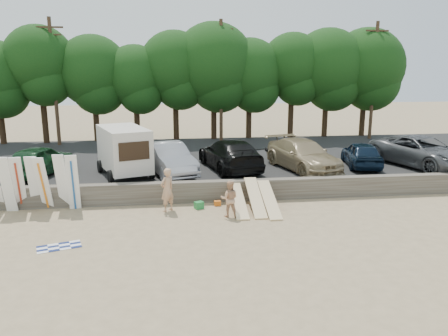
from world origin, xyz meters
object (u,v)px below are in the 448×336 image
Objects in this scene: car_6 at (421,152)px; car_2 at (169,159)px; car_4 at (303,155)px; box_trailer at (124,149)px; car_1 at (39,160)px; beachgoer_a at (167,190)px; car_5 at (361,154)px; car_3 at (230,154)px; cooler at (199,205)px; beachgoer_b at (229,199)px.

car_2 is at bearing 162.08° from car_6.
car_4 is (7.40, 0.04, 0.00)m from car_2.
car_1 is at bearing 151.62° from box_trailer.
car_6 is 15.09m from beachgoer_a.
car_2 reaches higher than car_1.
car_4 reaches higher than car_5.
box_trailer is 0.78× the size of car_4.
car_2 is at bearing -167.29° from car_1.
car_3 is 5.96m from beachgoer_a.
car_6 reaches higher than cooler.
car_2 is (6.79, -0.57, 0.03)m from car_1.
beachgoer_b is 1.85m from cooler.
beachgoer_b is at bearing -173.79° from car_6.
car_3 is at bearing -12.67° from box_trailer.
car_3 is 0.94× the size of car_6.
box_trailer is at bearing 162.50° from car_6.
car_1 is (-4.49, 0.69, -0.63)m from box_trailer.
car_2 is 14.39m from car_6.
car_2 is at bearing 13.38° from car_5.
car_4 is (14.19, -0.53, 0.03)m from car_1.
cooler is at bearing 54.51° from car_3.
car_1 is 1.09× the size of car_5.
car_5 is (10.95, 0.33, -0.09)m from car_2.
car_5 is 10.14m from beachgoer_b.
car_2 is at bearing 84.04° from cooler.
beachgoer_b is 4.17× the size of cooler.
car_3 is 7.58m from car_5.
cooler is (1.41, 0.17, -0.82)m from beachgoer_a.
car_6 is 13.75m from cooler.
car_5 is (7.57, -0.24, -0.12)m from car_3.
beachgoer_b is (-8.40, -5.64, -0.63)m from car_5.
car_5 is (17.74, -0.24, -0.07)m from car_1.
beachgoer_a is at bearing -11.33° from beachgoer_b.
beachgoer_b is at bearing 45.49° from car_5.
car_5 is at bearing 0.60° from cooler.
beachgoer_b is (-0.83, -5.88, -0.75)m from car_3.
beachgoer_a is (6.70, -4.81, -0.51)m from car_1.
cooler is at bearing -90.11° from car_2.
cooler is at bearing 167.75° from car_1.
car_4 is 3.57× the size of beachgoer_b.
car_3 reaches higher than car_2.
car_5 is (3.55, 0.29, -0.10)m from car_4.
car_2 is 3.43m from car_3.
box_trailer is 2.79× the size of beachgoer_b.
car_4 reaches higher than beachgoer_a.
beachgoer_a is at bearing 178.41° from car_6.
car_2 is at bearing -133.06° from beachgoer_a.
car_5 is 10.67m from cooler.
car_5 is at bearing 166.64° from car_3.
beachgoer_a is (2.21, -4.12, -1.14)m from box_trailer.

